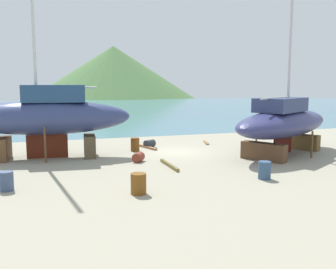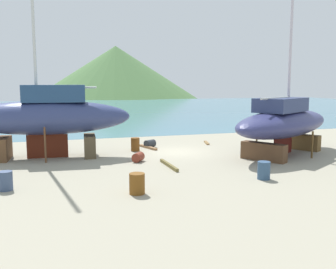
% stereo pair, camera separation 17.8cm
% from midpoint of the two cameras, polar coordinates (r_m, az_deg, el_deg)
% --- Properties ---
extents(ground_plane, '(45.71, 45.71, 0.00)m').
position_cam_midpoint_polar(ground_plane, '(23.05, 3.97, -4.11)').
color(ground_plane, gray).
extents(sea_water, '(138.76, 70.90, 0.01)m').
position_cam_midpoint_polar(sea_water, '(68.50, -10.66, 3.67)').
color(sea_water, teal).
rests_on(sea_water, ground).
extents(headland_hill, '(102.58, 102.58, 32.53)m').
position_cam_midpoint_polar(headland_hill, '(127.91, -8.02, 5.57)').
color(headland_hill, '#496F3D').
rests_on(headland_hill, ground).
extents(sailboat_far_slipway, '(10.86, 8.46, 15.27)m').
position_cam_midpoint_polar(sailboat_far_slipway, '(26.24, 16.47, 1.72)').
color(sailboat_far_slipway, brown).
rests_on(sailboat_far_slipway, ground).
extents(sailboat_large_starboard, '(10.57, 3.56, 16.14)m').
position_cam_midpoint_polar(sailboat_large_starboard, '(25.08, -17.66, 2.53)').
color(sailboat_large_starboard, brown).
rests_on(sailboat_large_starboard, ground).
extents(barrel_tar_black, '(0.77, 0.77, 0.88)m').
position_cam_midpoint_polar(barrel_tar_black, '(19.55, 13.81, -5.15)').
color(barrel_tar_black, '#304C6C').
rests_on(barrel_tar_black, ground).
extents(barrel_rust_near, '(0.85, 0.85, 0.89)m').
position_cam_midpoint_polar(barrel_rust_near, '(16.57, -4.69, -7.25)').
color(barrel_rust_near, brown).
rests_on(barrel_rust_near, ground).
extents(barrel_tipped_left, '(0.94, 0.87, 0.55)m').
position_cam_midpoint_polar(barrel_tipped_left, '(28.20, -2.92, -1.35)').
color(barrel_tipped_left, '#292D32').
rests_on(barrel_tipped_left, ground).
extents(barrel_tipped_right, '(0.89, 0.94, 0.55)m').
position_cam_midpoint_polar(barrel_tipped_right, '(23.17, -4.62, -3.36)').
color(barrel_tipped_right, maroon).
rests_on(barrel_tipped_right, ground).
extents(barrel_rust_far, '(0.84, 0.84, 0.92)m').
position_cam_midpoint_polar(barrel_rust_far, '(26.68, -5.08, -1.48)').
color(barrel_rust_far, brown).
rests_on(barrel_rust_far, ground).
extents(barrel_tipped_center, '(0.81, 0.81, 0.85)m').
position_cam_midpoint_polar(barrel_tipped_center, '(18.45, -23.01, -6.36)').
color(barrel_tipped_center, '#3C4D6D').
rests_on(barrel_tipped_center, ground).
extents(timber_plank_far, '(0.87, 2.17, 0.15)m').
position_cam_midpoint_polar(timber_plank_far, '(27.81, -3.22, -1.89)').
color(timber_plank_far, olive).
rests_on(timber_plank_far, ground).
extents(timber_plank_near, '(0.52, 2.23, 0.10)m').
position_cam_midpoint_polar(timber_plank_near, '(33.16, 18.89, -0.78)').
color(timber_plank_near, brown).
rests_on(timber_plank_near, ground).
extents(timber_short_skew, '(0.57, 1.53, 0.10)m').
position_cam_midpoint_polar(timber_short_skew, '(30.11, 5.48, -1.22)').
color(timber_short_skew, olive).
rests_on(timber_short_skew, ground).
extents(timber_short_cross, '(0.20, 2.91, 0.18)m').
position_cam_midpoint_polar(timber_short_cross, '(21.79, -0.04, -4.54)').
color(timber_short_cross, brown).
rests_on(timber_short_cross, ground).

